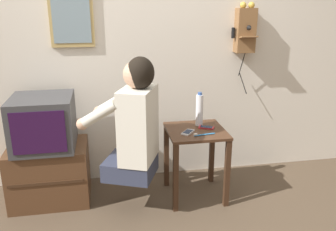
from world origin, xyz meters
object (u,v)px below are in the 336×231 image
Objects in this scene: framed_picture at (71,16)px; cell_phone_held at (188,132)px; person at (135,123)px; toothbrush at (203,134)px; wall_phone_antique at (245,30)px; television at (43,123)px; cell_phone_spare at (206,127)px; water_bottle at (199,110)px.

cell_phone_held is at bearing -29.98° from framed_picture.
toothbrush is (0.52, 0.01, -0.13)m from person.
framed_picture reaches higher than wall_phone_antique.
television is at bearing -129.06° from framed_picture.
framed_picture is 3.60× the size of cell_phone_held.
person is at bearing 83.19° from toothbrush.
cell_phone_spare is at bearing -52.54° from person.
water_bottle reaches higher than cell_phone_held.
person is at bearing -131.06° from cell_phone_held.
framed_picture reaches higher than water_bottle.
person is 0.63m from cell_phone_spare.
wall_phone_antique reaches higher than person.
cell_phone_spare is 0.80× the size of toothbrush.
television is 0.87m from framed_picture.
cell_phone_held is at bearing -57.00° from person.
cell_phone_spare is (1.03, -0.41, -0.86)m from framed_picture.
framed_picture is 1.41m from toothbrush.
framed_picture is at bearing 178.27° from wall_phone_antique.
water_bottle is (-0.47, -0.29, -0.62)m from wall_phone_antique.
framed_picture is 1.40m from cell_phone_spare.
wall_phone_antique reaches higher than cell_phone_spare.
television is 1.29m from cell_phone_spare.
wall_phone_antique is 1.65× the size of framed_picture.
water_bottle is (1.24, -0.02, 0.04)m from television.
cell_phone_held is 0.78× the size of toothbrush.
toothbrush is at bearing -30.51° from framed_picture.
cell_phone_spare is at bearing -21.84° from framed_picture.
water_bottle reaches higher than cell_phone_spare.
person is 1.15× the size of wall_phone_antique.
wall_phone_antique is at bearing 75.11° from cell_phone_held.
person reaches higher than toothbrush.
wall_phone_antique is at bearing 31.48° from water_bottle.
water_bottle is at bearing 52.13° from cell_phone_spare.
television is at bearing -151.12° from cell_phone_held.
water_bottle is at bearing 88.90° from cell_phone_held.
cell_phone_spare is at bearing -139.37° from wall_phone_antique.
cell_phone_spare is at bearing 63.42° from cell_phone_held.
cell_phone_spare is at bearing -32.61° from toothbrush.
cell_phone_spare is 0.49× the size of water_bottle.
toothbrush is (-0.03, -0.23, -0.13)m from water_bottle.
framed_picture reaches higher than cell_phone_held.
person is at bearing -21.11° from television.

